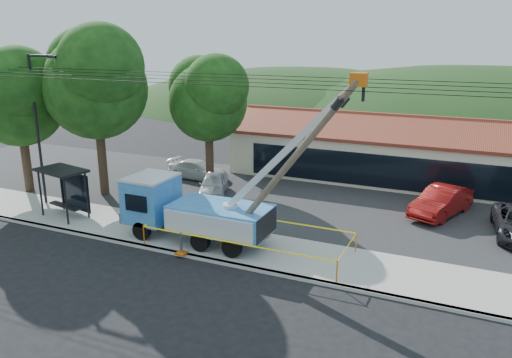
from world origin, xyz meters
The scene contains 18 objects.
ground centered at (0.00, 0.00, 0.00)m, with size 120.00×120.00×0.00m, color black.
curb centered at (0.00, 2.10, 0.07)m, with size 60.00×0.25×0.15m, color #B0ABA4.
sidewalk centered at (0.00, 4.00, 0.07)m, with size 60.00×4.00×0.15m, color #B0ABA4.
parking_lot centered at (0.00, 12.00, 0.05)m, with size 60.00×12.00×0.10m, color #28282B.
strip_mall centered at (4.00, 19.98, 1.88)m, with size 22.50×8.53×4.67m.
streetlight centered at (-13.78, 5.00, 5.30)m, with size 2.13×0.22×9.00m.
tree_west_near centered at (-12.00, 8.00, 7.52)m, with size 7.56×6.72×10.80m.
tree_west_far centered at (-17.00, 6.50, 6.54)m, with size 6.84×6.08×9.48m.
tree_lot centered at (-7.00, 13.00, 6.21)m, with size 6.30×5.60×8.94m.
hill_west centered at (-15.00, 55.00, 0.00)m, with size 78.40×56.00×28.00m, color #173B15.
hill_center centered at (10.00, 55.00, 0.00)m, with size 89.60×64.00×32.00m, color #173B15.
utility_truck centered at (-2.74, 3.76, 1.76)m, with size 11.85×4.04×8.42m.
leaning_pole centered at (2.35, 3.41, 4.63)m, with size 6.47×1.72×8.35m.
bus_shelter centered at (-11.03, 3.82, 2.18)m, with size 3.15×2.31×2.75m.
caution_tape centered at (0.17, 3.89, 0.88)m, with size 9.69×3.42×0.99m.
car_silver centered at (-5.42, 10.59, 0.00)m, with size 1.66×4.13×1.41m, color #B9BAC1.
car_red centered at (8.20, 12.68, 0.00)m, with size 1.71×4.90×1.62m, color maroon.
car_white centered at (-8.29, 13.58, 0.00)m, with size 1.84×4.53×1.32m, color silver.
Camera 1 is at (9.59, -16.14, 9.95)m, focal length 35.00 mm.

